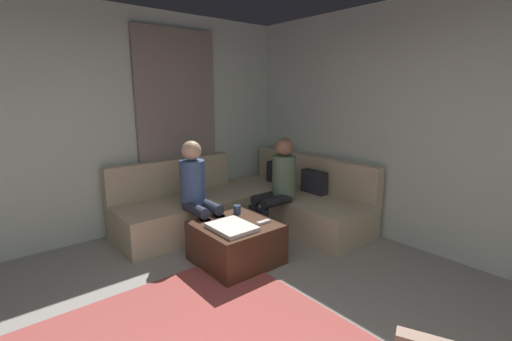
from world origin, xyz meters
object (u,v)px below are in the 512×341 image
object	(u,v)px
coffee_mug	(237,210)
sectional_couch	(249,204)
game_remote	(264,222)
ottoman	(236,242)
person_on_couch_side	(197,190)
person_on_couch_back	(278,183)

from	to	relation	value
coffee_mug	sectional_couch	bearing A→B (deg)	132.02
game_remote	coffee_mug	bearing A→B (deg)	-174.29
ottoman	game_remote	world-z (taller)	game_remote
game_remote	person_on_couch_side	world-z (taller)	person_on_couch_side
sectional_couch	person_on_couch_back	size ratio (longest dim) A/B	2.12
ottoman	person_on_couch_back	world-z (taller)	person_on_couch_back
person_on_couch_side	sectional_couch	bearing A→B (deg)	-170.05
person_on_couch_back	coffee_mug	bearing A→B (deg)	91.34
coffee_mug	game_remote	world-z (taller)	coffee_mug
game_remote	person_on_couch_back	distance (m)	0.75
coffee_mug	person_on_couch_side	world-z (taller)	person_on_couch_side
sectional_couch	coffee_mug	xyz separation A→B (m)	(0.51, -0.56, 0.19)
ottoman	game_remote	distance (m)	0.36
game_remote	ottoman	bearing A→B (deg)	-129.29
sectional_couch	person_on_couch_back	xyz separation A→B (m)	(0.49, 0.06, 0.38)
sectional_couch	game_remote	distance (m)	1.06
person_on_couch_back	person_on_couch_side	xyz separation A→B (m)	(-0.35, -0.90, 0.00)
ottoman	coffee_mug	size ratio (longest dim) A/B	8.00
person_on_couch_back	ottoman	bearing A→B (deg)	106.35
ottoman	coffee_mug	bearing A→B (deg)	140.71
ottoman	person_on_couch_side	bearing A→B (deg)	-170.44
ottoman	person_on_couch_back	size ratio (longest dim) A/B	0.63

